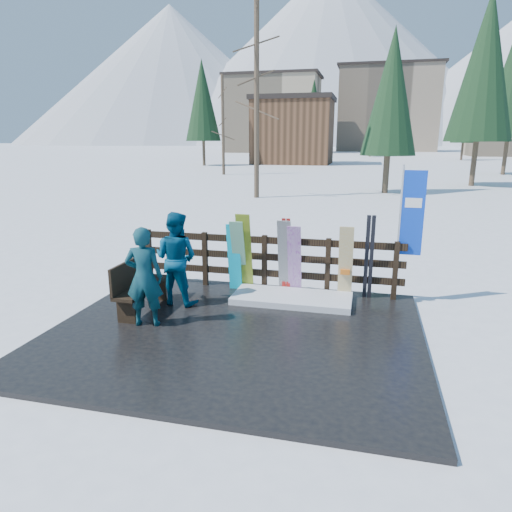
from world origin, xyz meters
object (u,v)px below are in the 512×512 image
(bench, at_px, (139,283))
(snowboard_3, at_px, (294,260))
(snowboard_2, at_px, (245,253))
(snowboard_5, at_px, (346,263))
(person_front, at_px, (144,277))
(snowboard_1, at_px, (239,256))
(person_back, at_px, (176,258))
(snowboard_0, at_px, (234,257))
(snowboard_4, at_px, (285,257))
(rental_flag, at_px, (409,218))

(bench, distance_m, snowboard_3, 3.02)
(snowboard_2, bearing_deg, snowboard_5, -0.00)
(snowboard_2, xyz_separation_m, person_front, (-1.15, -2.10, 0.03))
(snowboard_1, distance_m, person_back, 1.37)
(bench, xyz_separation_m, snowboard_5, (3.60, 1.52, 0.22))
(snowboard_2, xyz_separation_m, snowboard_5, (2.02, -0.00, -0.08))
(bench, height_order, person_back, person_back)
(snowboard_0, height_order, snowboard_2, snowboard_2)
(snowboard_1, height_order, snowboard_5, snowboard_1)
(snowboard_2, bearing_deg, bench, -136.22)
(snowboard_5, bearing_deg, person_front, -146.46)
(bench, height_order, snowboard_4, snowboard_4)
(snowboard_2, xyz_separation_m, snowboard_4, (0.83, 0.00, -0.05))
(snowboard_5, distance_m, person_back, 3.24)
(snowboard_0, xyz_separation_m, snowboard_1, (0.10, -0.00, 0.04))
(snowboard_1, bearing_deg, snowboard_0, 180.00)
(snowboard_4, bearing_deg, snowboard_1, 180.00)
(snowboard_0, distance_m, person_back, 1.30)
(snowboard_1, relative_size, snowboard_4, 0.98)
(bench, distance_m, person_back, 0.83)
(snowboard_4, distance_m, person_back, 2.14)
(snowboard_3, height_order, snowboard_4, snowboard_4)
(bench, bearing_deg, person_front, -53.65)
(bench, relative_size, snowboard_0, 1.05)
(snowboard_1, height_order, person_back, person_back)
(snowboard_5, relative_size, rental_flag, 0.57)
(snowboard_2, distance_m, snowboard_5, 2.02)
(snowboard_2, height_order, snowboard_3, snowboard_2)
(rental_flag, distance_m, person_back, 4.46)
(rental_flag, relative_size, person_front, 1.54)
(snowboard_3, relative_size, snowboard_5, 0.99)
(snowboard_4, height_order, snowboard_5, snowboard_4)
(bench, height_order, snowboard_1, snowboard_1)
(bench, height_order, snowboard_0, snowboard_0)
(snowboard_0, bearing_deg, snowboard_4, -0.00)
(snowboard_2, distance_m, snowboard_3, 1.03)
(snowboard_1, height_order, snowboard_3, snowboard_1)
(snowboard_4, relative_size, snowboard_5, 1.06)
(snowboard_2, height_order, rental_flag, rental_flag)
(snowboard_3, relative_size, rental_flag, 0.57)
(snowboard_4, relative_size, person_front, 0.93)
(bench, height_order, rental_flag, rental_flag)
(person_back, bearing_deg, person_front, 93.26)
(snowboard_4, bearing_deg, rental_flag, 6.64)
(snowboard_4, bearing_deg, bench, -147.79)
(snowboard_5, relative_size, person_front, 0.88)
(person_front, height_order, person_back, person_back)
(snowboard_0, height_order, person_front, person_front)
(snowboard_5, height_order, person_back, person_back)
(snowboard_0, distance_m, rental_flag, 3.50)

